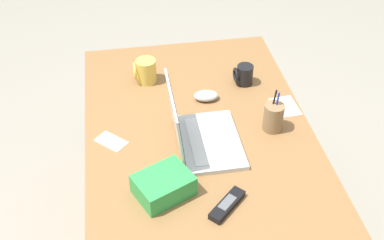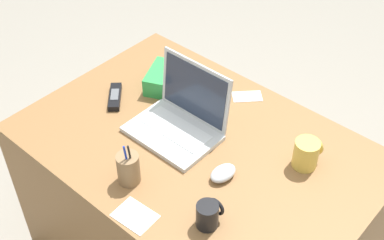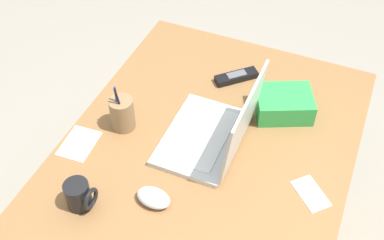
# 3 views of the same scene
# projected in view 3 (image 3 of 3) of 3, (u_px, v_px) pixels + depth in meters

# --- Properties ---
(desk) EXTENTS (1.28, 0.88, 0.72)m
(desk) POSITION_uv_depth(u_px,v_px,m) (197.00, 228.00, 1.72)
(desk) COLOR olive
(desk) RESTS_ON ground
(laptop) EXTENTS (0.33, 0.26, 0.25)m
(laptop) POSITION_uv_depth(u_px,v_px,m) (216.00, 132.00, 1.48)
(laptop) COLOR silver
(laptop) RESTS_ON desk
(computer_mouse) EXTENTS (0.07, 0.11, 0.04)m
(computer_mouse) POSITION_uv_depth(u_px,v_px,m) (154.00, 198.00, 1.35)
(computer_mouse) COLOR silver
(computer_mouse) RESTS_ON desk
(coffee_mug_tall) EXTENTS (0.07, 0.08, 0.09)m
(coffee_mug_tall) POSITION_uv_depth(u_px,v_px,m) (79.00, 195.00, 1.33)
(coffee_mug_tall) COLOR black
(coffee_mug_tall) RESTS_ON desk
(cordless_phone) EXTENTS (0.14, 0.14, 0.03)m
(cordless_phone) POSITION_uv_depth(u_px,v_px,m) (236.00, 77.00, 1.72)
(cordless_phone) COLOR black
(cordless_phone) RESTS_ON desk
(pen_holder) EXTENTS (0.08, 0.08, 0.17)m
(pen_holder) POSITION_uv_depth(u_px,v_px,m) (122.00, 114.00, 1.53)
(pen_holder) COLOR olive
(pen_holder) RESTS_ON desk
(snack_bag) EXTENTS (0.20, 0.22, 0.08)m
(snack_bag) POSITION_uv_depth(u_px,v_px,m) (284.00, 104.00, 1.59)
(snack_bag) COLOR green
(snack_bag) RESTS_ON desk
(paper_note_near_laptop) EXTENTS (0.13, 0.13, 0.00)m
(paper_note_near_laptop) POSITION_uv_depth(u_px,v_px,m) (311.00, 193.00, 1.38)
(paper_note_near_laptop) COLOR white
(paper_note_near_laptop) RESTS_ON desk
(paper_note_left) EXTENTS (0.14, 0.11, 0.00)m
(paper_note_left) POSITION_uv_depth(u_px,v_px,m) (79.00, 143.00, 1.51)
(paper_note_left) COLOR white
(paper_note_left) RESTS_ON desk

